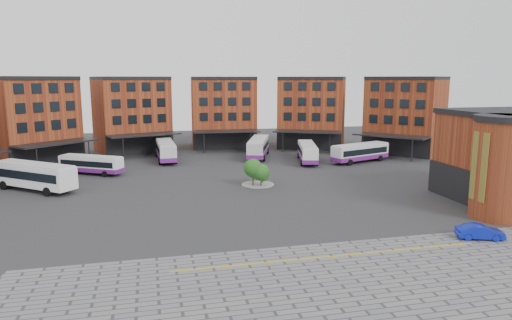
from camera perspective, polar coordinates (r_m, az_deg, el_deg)
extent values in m
plane|color=#28282B|center=(50.21, 1.20, -6.32)|extent=(160.00, 160.00, 0.00)
cube|color=slate|center=(31.71, 15.34, -16.89)|extent=(50.00, 22.00, 0.02)
cube|color=gold|center=(38.25, 9.53, -11.80)|extent=(26.00, 0.15, 0.02)
cylinder|color=black|center=(72.82, -29.35, -0.83)|extent=(0.20, 0.20, 4.00)
cube|color=brown|center=(86.07, -26.30, 4.29)|extent=(16.35, 16.13, 14.00)
cube|color=black|center=(82.47, -24.38, 0.72)|extent=(10.00, 9.07, 4.00)
cube|color=black|center=(85.77, -26.68, 9.14)|extent=(16.55, 16.35, 0.60)
cube|color=black|center=(81.54, -24.68, 5.70)|extent=(8.60, 7.77, 8.00)
cube|color=black|center=(80.20, -23.62, 1.97)|extent=(12.61, 11.97, 0.25)
cylinder|color=black|center=(76.68, -25.68, -0.04)|extent=(0.20, 0.20, 4.00)
cylinder|color=black|center=(81.45, -20.14, 0.90)|extent=(0.20, 0.20, 4.00)
cube|color=brown|center=(93.39, -15.27, 5.36)|extent=(15.55, 13.69, 14.00)
cube|color=black|center=(89.33, -14.20, 1.98)|extent=(12.45, 4.71, 4.00)
cube|color=black|center=(93.11, -15.48, 9.84)|extent=(15.65, 13.97, 0.60)
cube|color=black|center=(88.44, -14.36, 6.58)|extent=(10.87, 3.87, 8.00)
cube|color=black|center=(86.86, -13.77, 3.10)|extent=(13.72, 8.39, 0.25)
cylinder|color=black|center=(84.09, -16.26, 1.39)|extent=(0.20, 0.20, 4.00)
cylinder|color=black|center=(86.99, -10.50, 1.90)|extent=(0.20, 0.20, 4.00)
cube|color=brown|center=(96.99, -4.14, 5.86)|extent=(13.67, 10.88, 14.00)
cube|color=black|center=(92.71, -3.83, 2.56)|extent=(13.00, 1.41, 4.00)
cube|color=black|center=(96.72, -4.19, 10.17)|extent=(13.69, 11.18, 0.60)
cube|color=black|center=(91.83, -3.87, 7.00)|extent=(11.42, 0.95, 8.00)
cube|color=black|center=(90.14, -3.70, 3.62)|extent=(13.28, 5.30, 0.25)
cylinder|color=black|center=(88.29, -6.51, 2.13)|extent=(0.20, 0.20, 4.00)
cylinder|color=black|center=(89.17, -0.66, 2.27)|extent=(0.20, 0.20, 4.00)
cube|color=brown|center=(96.73, 7.02, 5.80)|extent=(16.12, 14.81, 14.00)
cube|color=black|center=(92.45, 6.60, 2.49)|extent=(11.81, 6.35, 4.00)
cube|color=black|center=(96.45, 7.12, 10.12)|extent=(16.26, 15.08, 0.60)
cube|color=black|center=(91.58, 6.67, 6.94)|extent=(10.26, 5.33, 8.00)
cube|color=black|center=(89.89, 6.43, 3.56)|extent=(13.58, 9.82, 0.25)
cylinder|color=black|center=(89.07, 3.35, 2.25)|extent=(0.20, 0.20, 4.00)
cylinder|color=black|center=(87.91, 9.20, 2.03)|extent=(0.20, 0.20, 4.00)
cube|color=brown|center=(92.60, 18.14, 5.18)|extent=(16.02, 16.39, 14.00)
cube|color=black|center=(88.58, 16.95, 1.78)|extent=(8.74, 10.28, 4.00)
cube|color=black|center=(92.32, 18.39, 9.69)|extent=(16.25, 16.58, 0.60)
cube|color=black|center=(87.69, 17.15, 6.42)|extent=(7.47, 8.86, 8.00)
cube|color=black|center=(86.14, 16.48, 2.92)|extent=(11.73, 12.79, 0.25)
cylinder|color=black|center=(86.42, 13.17, 1.75)|extent=(0.20, 0.20, 4.00)
cylinder|color=black|center=(83.25, 18.91, 1.16)|extent=(0.20, 0.20, 4.00)
cube|color=black|center=(57.98, 24.26, -2.94)|extent=(0.40, 12.00, 4.00)
cylinder|color=brown|center=(52.96, 28.50, -1.13)|extent=(6.00, 6.00, 10.00)
cylinder|color=black|center=(52.29, 28.99, 4.57)|extent=(6.40, 6.40, 0.60)
cube|color=red|center=(51.00, 26.11, -0.76)|extent=(0.12, 2.20, 7.00)
cylinder|color=gray|center=(61.92, 0.22, -3.08)|extent=(4.40, 4.40, 0.12)
cylinder|color=#332114|center=(60.99, -0.38, -2.48)|extent=(0.14, 0.14, 1.78)
sphere|color=#25571D|center=(60.66, -0.38, -1.01)|extent=(2.49, 2.49, 2.49)
sphere|color=#25571D|center=(60.66, -0.16, -1.52)|extent=(1.74, 1.74, 1.74)
cylinder|color=#332114|center=(62.54, 0.81, -2.36)|extent=(0.14, 0.14, 1.36)
sphere|color=#25571D|center=(62.28, 0.81, -1.26)|extent=(1.56, 1.56, 1.56)
sphere|color=#25571D|center=(62.27, 1.02, -1.65)|extent=(1.09, 1.09, 1.09)
cylinder|color=#332114|center=(60.88, 0.63, -2.70)|extent=(0.14, 0.14, 1.38)
sphere|color=#25571D|center=(60.61, 0.63, -1.55)|extent=(2.30, 2.30, 2.30)
sphere|color=#25571D|center=(60.60, 0.85, -1.95)|extent=(1.61, 1.61, 1.61)
cube|color=white|center=(65.10, -26.05, -1.70)|extent=(11.54, 10.12, 2.79)
cube|color=black|center=(65.06, -26.07, -1.53)|extent=(10.80, 9.53, 1.08)
cube|color=silver|center=(64.84, -26.15, -0.44)|extent=(11.08, 9.71, 0.14)
cube|color=black|center=(69.96, -29.21, -0.99)|extent=(1.62, 1.96, 1.25)
cylinder|color=black|center=(67.74, -29.01, -2.78)|extent=(1.10, 0.98, 1.14)
cylinder|color=black|center=(69.36, -27.10, -2.34)|extent=(1.10, 0.98, 1.14)
cylinder|color=black|center=(61.44, -24.66, -3.64)|extent=(1.10, 0.98, 1.14)
cylinder|color=black|center=(63.23, -22.68, -3.12)|extent=(1.10, 0.98, 1.14)
cube|color=white|center=(72.83, -19.92, -0.44)|extent=(9.72, 7.15, 2.23)
cube|color=black|center=(72.81, -19.93, -0.31)|extent=(9.06, 6.78, 0.86)
cube|color=silver|center=(72.64, -19.98, 0.46)|extent=(9.33, 6.86, 0.11)
cube|color=black|center=(75.89, -22.85, -0.06)|extent=(1.11, 1.71, 1.00)
cube|color=#6B1C81|center=(72.97, -19.88, -1.05)|extent=(9.77, 7.20, 0.64)
cylinder|color=black|center=(74.19, -22.35, -1.32)|extent=(0.92, 0.71, 0.91)
cylinder|color=black|center=(75.89, -21.25, -1.00)|extent=(0.92, 0.71, 0.91)
cylinder|color=black|center=(70.24, -18.37, -1.68)|extent=(0.92, 0.71, 0.91)
cylinder|color=black|center=(72.04, -17.30, -1.34)|extent=(0.92, 0.71, 0.91)
cube|color=silver|center=(81.64, -11.22, 1.30)|extent=(3.20, 12.06, 2.66)
cube|color=black|center=(81.61, -11.23, 1.43)|extent=(3.23, 11.11, 1.03)
cube|color=silver|center=(81.44, -11.26, 2.26)|extent=(3.08, 11.58, 0.13)
cube|color=black|center=(87.41, -11.53, 2.02)|extent=(2.31, 0.21, 1.20)
cube|color=#6B1C81|center=(81.79, -11.20, 0.64)|extent=(3.25, 12.10, 0.76)
cylinder|color=black|center=(85.54, -12.30, 0.72)|extent=(0.37, 1.10, 1.09)
cylinder|color=black|center=(85.73, -10.49, 0.80)|extent=(0.37, 1.10, 1.09)
cylinder|color=black|center=(78.01, -11.96, -0.17)|extent=(0.37, 1.10, 1.09)
cylinder|color=black|center=(78.22, -9.98, -0.08)|extent=(0.37, 1.10, 1.09)
cube|color=silver|center=(83.09, 0.29, 1.69)|extent=(6.75, 12.61, 2.76)
cube|color=black|center=(83.06, 0.29, 1.83)|extent=(6.48, 11.69, 1.07)
cube|color=silver|center=(82.89, 0.29, 2.67)|extent=(6.48, 12.10, 0.13)
cube|color=black|center=(89.05, 0.69, 2.43)|extent=(2.30, 0.91, 1.24)
cube|color=#6B1C81|center=(83.24, 0.29, 1.02)|extent=(6.81, 12.66, 0.79)
cylinder|color=black|center=(87.35, -0.36, 1.16)|extent=(0.69, 1.17, 1.12)
cylinder|color=black|center=(87.08, 1.48, 1.12)|extent=(0.69, 1.17, 1.12)
cylinder|color=black|center=(79.59, -1.01, 0.27)|extent=(0.69, 1.17, 1.12)
cylinder|color=black|center=(79.30, 1.01, 0.23)|extent=(0.69, 1.17, 1.12)
cube|color=white|center=(79.09, 6.45, 1.06)|extent=(5.27, 11.52, 2.50)
cube|color=black|center=(79.07, 6.45, 1.19)|extent=(5.10, 10.67, 0.97)
cube|color=silver|center=(78.90, 6.47, 1.99)|extent=(5.06, 11.06, 0.12)
cube|color=black|center=(84.49, 6.11, 1.81)|extent=(2.13, 0.66, 1.12)
cube|color=#6B1C81|center=(79.24, 6.44, 0.42)|extent=(5.31, 11.57, 0.72)
cylinder|color=black|center=(82.74, 5.33, 0.57)|extent=(0.55, 1.07, 1.02)
cylinder|color=black|center=(82.96, 7.09, 0.56)|extent=(0.55, 1.07, 1.02)
cylinder|color=black|center=(75.67, 5.72, -0.34)|extent=(0.55, 1.07, 1.02)
cylinder|color=black|center=(75.92, 7.64, -0.35)|extent=(0.55, 1.07, 1.02)
cube|color=silver|center=(80.31, 12.89, 1.02)|extent=(11.53, 6.30, 2.52)
cube|color=black|center=(80.28, 12.90, 1.14)|extent=(10.70, 6.04, 0.98)
cube|color=silver|center=(80.12, 12.93, 1.94)|extent=(11.07, 6.04, 0.12)
cube|color=black|center=(84.34, 15.53, 1.49)|extent=(0.86, 2.10, 1.13)
cube|color=#6B1C81|center=(80.46, 12.87, 0.38)|extent=(11.58, 6.35, 0.72)
cylinder|color=black|center=(84.00, 13.95, 0.46)|extent=(1.07, 0.64, 1.03)
cylinder|color=black|center=(82.30, 15.26, 0.20)|extent=(1.07, 0.64, 1.03)
cylinder|color=black|center=(78.90, 10.35, -0.02)|extent=(1.07, 0.64, 1.03)
cylinder|color=black|center=(77.08, 11.67, -0.30)|extent=(1.07, 0.64, 1.03)
imported|color=#0D1EB5|center=(46.05, 26.22, -8.06)|extent=(4.32, 2.64, 1.34)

